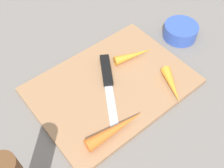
# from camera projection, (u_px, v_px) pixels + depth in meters

# --- Properties ---
(ground_plane) EXTENTS (1.40, 1.40, 0.00)m
(ground_plane) POSITION_uv_depth(u_px,v_px,m) (112.00, 87.00, 0.63)
(ground_plane) COLOR slate
(cutting_board) EXTENTS (0.36, 0.26, 0.01)m
(cutting_board) POSITION_uv_depth(u_px,v_px,m) (112.00, 86.00, 0.63)
(cutting_board) COLOR #99704C
(cutting_board) RESTS_ON ground_plane
(knife) EXTENTS (0.12, 0.18, 0.01)m
(knife) POSITION_uv_depth(u_px,v_px,m) (107.00, 74.00, 0.63)
(knife) COLOR #B7B7BC
(knife) RESTS_ON cutting_board
(carrot_medium) EXTENTS (0.10, 0.05, 0.02)m
(carrot_medium) POSITION_uv_depth(u_px,v_px,m) (134.00, 55.00, 0.66)
(carrot_medium) COLOR orange
(carrot_medium) RESTS_ON cutting_board
(carrot_shortest) EXTENTS (0.07, 0.10, 0.02)m
(carrot_shortest) POSITION_uv_depth(u_px,v_px,m) (172.00, 85.00, 0.60)
(carrot_shortest) COLOR orange
(carrot_shortest) RESTS_ON cutting_board
(carrot_longest) EXTENTS (0.14, 0.04, 0.03)m
(carrot_longest) POSITION_uv_depth(u_px,v_px,m) (116.00, 129.00, 0.54)
(carrot_longest) COLOR orange
(carrot_longest) RESTS_ON cutting_board
(small_bowl) EXTENTS (0.09, 0.09, 0.04)m
(small_bowl) POSITION_uv_depth(u_px,v_px,m) (180.00, 31.00, 0.72)
(small_bowl) COLOR #3351B2
(small_bowl) RESTS_ON ground_plane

